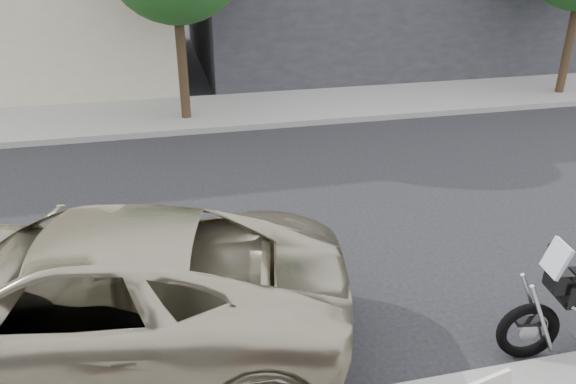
# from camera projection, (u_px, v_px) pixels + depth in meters

# --- Properties ---
(ground) EXTENTS (120.00, 120.00, 0.00)m
(ground) POSITION_uv_depth(u_px,v_px,m) (329.00, 219.00, 9.62)
(ground) COLOR black
(ground) RESTS_ON ground
(far_sidewalk) EXTENTS (44.00, 3.00, 0.15)m
(far_sidewalk) POSITION_uv_depth(u_px,v_px,m) (259.00, 109.00, 15.32)
(far_sidewalk) COLOR gray
(far_sidewalk) RESTS_ON ground
(minivan) EXTENTS (6.43, 3.91, 1.67)m
(minivan) POSITION_uv_depth(u_px,v_px,m) (76.00, 295.00, 6.19)
(minivan) COLOR tan
(minivan) RESTS_ON ground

